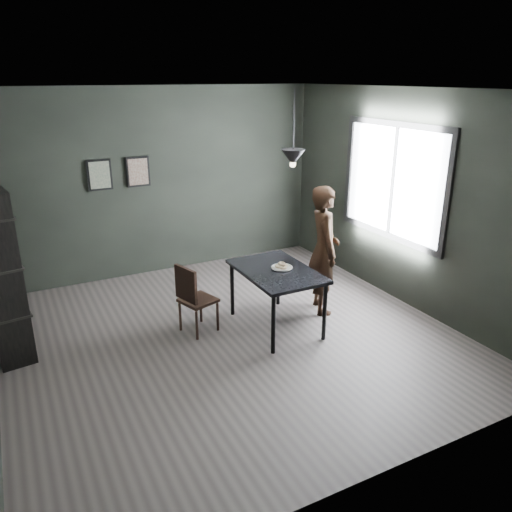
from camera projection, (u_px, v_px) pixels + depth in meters
name	position (u px, v px, depth m)	size (l,w,h in m)	color
ground	(232.00, 337.00, 5.93)	(5.00, 5.00, 0.00)	#3D3634
back_wall	(161.00, 183.00, 7.54)	(5.00, 0.10, 2.80)	black
ceiling	(227.00, 89.00, 4.98)	(5.00, 5.00, 0.02)	silver
window_assembly	(393.00, 182.00, 6.62)	(0.04, 1.96, 1.56)	white
cafe_table	(276.00, 276.00, 5.96)	(0.80, 1.20, 0.75)	black
white_plate	(282.00, 268.00, 5.97)	(0.23, 0.23, 0.01)	silver
donut_pile	(282.00, 266.00, 5.96)	(0.16, 0.16, 0.07)	#F6E2BF
woman	(324.00, 250.00, 6.35)	(0.61, 0.40, 1.67)	black
wood_chair	(193.00, 295.00, 5.87)	(0.47, 0.47, 0.86)	black
shelf_unit	(0.00, 277.00, 5.22)	(0.35, 0.62, 1.87)	black
pendant_lamp	(293.00, 157.00, 5.68)	(0.28, 0.28, 0.86)	black
framed_print_left	(100.00, 175.00, 7.06)	(0.34, 0.04, 0.44)	black
framed_print_right	(138.00, 172.00, 7.30)	(0.34, 0.04, 0.44)	black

